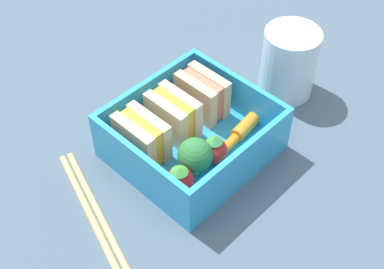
{
  "coord_description": "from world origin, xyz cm",
  "views": [
    {
      "loc": [
        -27.76,
        -26.92,
        43.99
      ],
      "look_at": [
        0.0,
        0.0,
        2.7
      ],
      "focal_mm": 50.0,
      "sensor_mm": 36.0,
      "label": 1
    }
  ],
  "objects_px": {
    "sandwich_center_left": "(173,115)",
    "strawberry_left": "(216,149)",
    "carrot_stick_far_left": "(230,143)",
    "broccoli_floret": "(195,156)",
    "chopstick_pair": "(103,230)",
    "strawberry_far_left": "(180,180)",
    "carrot_stick_left": "(247,125)",
    "sandwich_center": "(202,95)",
    "drinking_glass": "(289,63)",
    "sandwich_left": "(142,138)"
  },
  "relations": [
    {
      "from": "strawberry_far_left",
      "to": "strawberry_left",
      "type": "distance_m",
      "value": 0.06
    },
    {
      "from": "sandwich_left",
      "to": "carrot_stick_far_left",
      "type": "bearing_deg",
      "value": -40.15
    },
    {
      "from": "sandwich_center_left",
      "to": "carrot_stick_far_left",
      "type": "relative_size",
      "value": 1.21
    },
    {
      "from": "carrot_stick_left",
      "to": "sandwich_center",
      "type": "bearing_deg",
      "value": 102.48
    },
    {
      "from": "strawberry_left",
      "to": "carrot_stick_far_left",
      "type": "bearing_deg",
      "value": -0.24
    },
    {
      "from": "sandwich_left",
      "to": "sandwich_center",
      "type": "height_order",
      "value": "same"
    },
    {
      "from": "chopstick_pair",
      "to": "sandwich_center",
      "type": "bearing_deg",
      "value": 12.1
    },
    {
      "from": "sandwich_center",
      "to": "broccoli_floret",
      "type": "bearing_deg",
      "value": -141.14
    },
    {
      "from": "drinking_glass",
      "to": "sandwich_center_left",
      "type": "bearing_deg",
      "value": 165.54
    },
    {
      "from": "broccoli_floret",
      "to": "strawberry_left",
      "type": "relative_size",
      "value": 1.25
    },
    {
      "from": "drinking_glass",
      "to": "chopstick_pair",
      "type": "bearing_deg",
      "value": 179.87
    },
    {
      "from": "sandwich_left",
      "to": "broccoli_floret",
      "type": "height_order",
      "value": "sandwich_left"
    },
    {
      "from": "sandwich_center_left",
      "to": "chopstick_pair",
      "type": "height_order",
      "value": "sandwich_center_left"
    },
    {
      "from": "carrot_stick_far_left",
      "to": "carrot_stick_left",
      "type": "distance_m",
      "value": 0.03
    },
    {
      "from": "chopstick_pair",
      "to": "carrot_stick_left",
      "type": "bearing_deg",
      "value": -5.51
    },
    {
      "from": "strawberry_left",
      "to": "chopstick_pair",
      "type": "distance_m",
      "value": 0.14
    },
    {
      "from": "broccoli_floret",
      "to": "carrot_stick_far_left",
      "type": "height_order",
      "value": "broccoli_floret"
    },
    {
      "from": "sandwich_center",
      "to": "strawberry_far_left",
      "type": "distance_m",
      "value": 0.12
    },
    {
      "from": "sandwich_center",
      "to": "carrot_stick_far_left",
      "type": "relative_size",
      "value": 1.21
    },
    {
      "from": "chopstick_pair",
      "to": "broccoli_floret",
      "type": "bearing_deg",
      "value": -9.47
    },
    {
      "from": "sandwich_center_left",
      "to": "carrot_stick_far_left",
      "type": "height_order",
      "value": "sandwich_center_left"
    },
    {
      "from": "broccoli_floret",
      "to": "chopstick_pair",
      "type": "height_order",
      "value": "broccoli_floret"
    },
    {
      "from": "sandwich_left",
      "to": "chopstick_pair",
      "type": "distance_m",
      "value": 0.1
    },
    {
      "from": "sandwich_center_left",
      "to": "chopstick_pair",
      "type": "bearing_deg",
      "value": -163.99
    },
    {
      "from": "sandwich_center_left",
      "to": "strawberry_far_left",
      "type": "height_order",
      "value": "sandwich_center_left"
    },
    {
      "from": "carrot_stick_left",
      "to": "drinking_glass",
      "type": "bearing_deg",
      "value": 10.81
    },
    {
      "from": "broccoli_floret",
      "to": "strawberry_left",
      "type": "distance_m",
      "value": 0.03
    },
    {
      "from": "sandwich_left",
      "to": "broccoli_floret",
      "type": "distance_m",
      "value": 0.06
    },
    {
      "from": "sandwich_center_left",
      "to": "carrot_stick_left",
      "type": "relative_size",
      "value": 1.29
    },
    {
      "from": "drinking_glass",
      "to": "sandwich_center",
      "type": "bearing_deg",
      "value": 159.8
    },
    {
      "from": "chopstick_pair",
      "to": "drinking_glass",
      "type": "xyz_separation_m",
      "value": [
        0.29,
        -0.0,
        0.04
      ]
    },
    {
      "from": "sandwich_center",
      "to": "drinking_glass",
      "type": "height_order",
      "value": "drinking_glass"
    },
    {
      "from": "carrot_stick_left",
      "to": "chopstick_pair",
      "type": "height_order",
      "value": "carrot_stick_left"
    },
    {
      "from": "carrot_stick_far_left",
      "to": "chopstick_pair",
      "type": "bearing_deg",
      "value": 172.23
    },
    {
      "from": "drinking_glass",
      "to": "strawberry_left",
      "type": "bearing_deg",
      "value": -171.95
    },
    {
      "from": "carrot_stick_far_left",
      "to": "strawberry_far_left",
      "type": "bearing_deg",
      "value": -177.94
    },
    {
      "from": "sandwich_center_left",
      "to": "strawberry_left",
      "type": "bearing_deg",
      "value": -87.43
    },
    {
      "from": "sandwich_left",
      "to": "chopstick_pair",
      "type": "height_order",
      "value": "sandwich_left"
    },
    {
      "from": "strawberry_far_left",
      "to": "strawberry_left",
      "type": "relative_size",
      "value": 1.03
    },
    {
      "from": "chopstick_pair",
      "to": "strawberry_far_left",
      "type": "bearing_deg",
      "value": -17.02
    },
    {
      "from": "strawberry_left",
      "to": "chopstick_pair",
      "type": "relative_size",
      "value": 0.16
    },
    {
      "from": "sandwich_center",
      "to": "strawberry_left",
      "type": "distance_m",
      "value": 0.07
    },
    {
      "from": "sandwich_center_left",
      "to": "drinking_glass",
      "type": "xyz_separation_m",
      "value": [
        0.15,
        -0.04,
        0.01
      ]
    },
    {
      "from": "sandwich_center",
      "to": "strawberry_far_left",
      "type": "xyz_separation_m",
      "value": [
        -0.1,
        -0.06,
        -0.01
      ]
    },
    {
      "from": "sandwich_left",
      "to": "drinking_glass",
      "type": "relative_size",
      "value": 0.67
    },
    {
      "from": "sandwich_center",
      "to": "strawberry_left",
      "type": "height_order",
      "value": "sandwich_center"
    },
    {
      "from": "sandwich_center",
      "to": "carrot_stick_far_left",
      "type": "distance_m",
      "value": 0.07
    },
    {
      "from": "strawberry_far_left",
      "to": "drinking_glass",
      "type": "height_order",
      "value": "drinking_glass"
    },
    {
      "from": "sandwich_left",
      "to": "strawberry_left",
      "type": "xyz_separation_m",
      "value": [
        0.05,
        -0.06,
        -0.01
      ]
    },
    {
      "from": "drinking_glass",
      "to": "broccoli_floret",
      "type": "bearing_deg",
      "value": -174.33
    }
  ]
}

